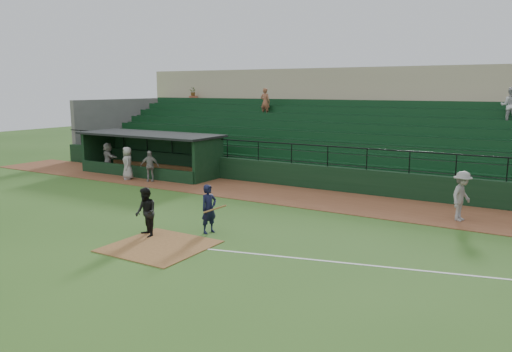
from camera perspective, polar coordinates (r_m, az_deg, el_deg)
The scene contains 12 objects.
ground at distance 17.27m, azimuth -8.67°, elevation -7.06°, with size 90.00×90.00×0.00m, color #30581C.
warning_track at distance 23.75m, azimuth 3.75°, elevation -2.22°, with size 40.00×4.00×0.03m, color brown.
home_plate_dirt at distance 16.54m, azimuth -10.91°, elevation -7.84°, with size 3.00×3.00×0.03m, color brown.
foul_line at distance 14.95m, azimuth 19.39°, elevation -10.24°, with size 18.00×0.09×0.01m, color white.
stadium_structure at distance 31.09m, azimuth 11.02°, elevation 4.78°, with size 38.00×13.08×6.40m.
dugout at distance 30.36m, azimuth -11.39°, elevation 2.81°, with size 8.90×3.20×2.42m.
batter_at_plate at distance 17.60m, azimuth -5.38°, elevation -3.75°, with size 1.08×0.73×1.72m.
umpire at distance 17.48m, azimuth -12.43°, elevation -4.07°, with size 0.83×0.65×1.71m, color black.
runner at distance 20.54m, azimuth 22.37°, elevation -2.12°, with size 1.23×0.71×1.91m, color gray.
dugout_player_a at distance 27.68m, azimuth -12.02°, elevation 1.13°, with size 0.98×0.41×1.68m, color gray.
dugout_player_b at distance 28.54m, azimuth -14.41°, elevation 1.43°, with size 0.88×0.57×1.81m, color #9E9893.
dugout_player_c at distance 31.31m, azimuth -16.49°, elevation 2.05°, with size 1.66×0.53×1.79m, color #9F9A95.
Camera 1 is at (10.64, -12.63, 5.03)m, focal length 35.15 mm.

